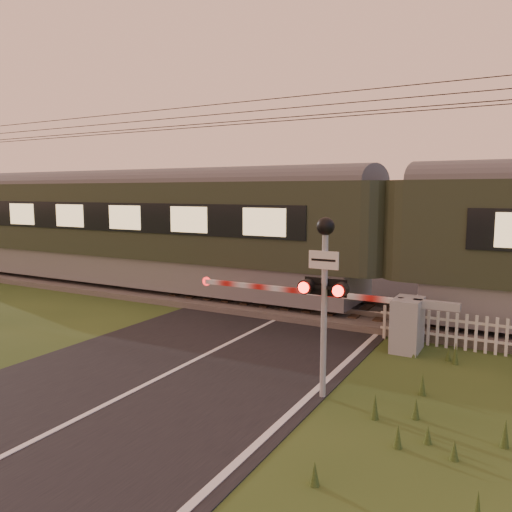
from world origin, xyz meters
The scene contains 8 objects.
ground centered at (0.00, 0.00, 0.00)m, with size 160.00×160.00×0.00m, color #294018.
road centered at (0.02, -0.23, 0.01)m, with size 6.00×140.00×0.03m.
track_bed centered at (0.00, 6.50, 0.07)m, with size 140.00×3.40×0.39m.
overhead_wires centered at (0.00, 6.50, 5.72)m, with size 120.00×0.62×0.62m.
train centered at (2.69, 6.50, 2.22)m, with size 41.51×2.86×3.86m.
boom_gate centered at (3.38, 4.00, 0.64)m, with size 6.41×0.89×1.18m.
crossing_signal centered at (2.94, 0.76, 2.08)m, with size 0.77×0.34×3.03m.
picket_fence centered at (4.37, 4.60, 0.41)m, with size 2.96×0.07×0.81m.
Camera 1 is at (5.82, -6.79, 3.44)m, focal length 35.00 mm.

